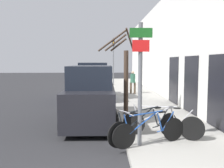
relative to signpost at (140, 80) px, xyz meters
name	(u,v)px	position (x,y,z in m)	size (l,w,h in m)	color
ground_plane	(97,103)	(-1.37, 7.66, -1.93)	(80.00, 80.00, 0.00)	#28282B
sidewalk_curb	(135,95)	(1.23, 10.46, -1.85)	(3.20, 32.00, 0.15)	#9E9B93
building_facade	(161,49)	(2.98, 10.37, 1.30)	(0.23, 32.00, 6.50)	silver
signpost	(140,80)	(0.00, 0.00, 0.00)	(0.59, 0.13, 3.27)	#595B60
bicycle_0	(150,131)	(0.28, 0.00, -1.39)	(2.08, 0.89, 0.92)	black
bicycle_1	(146,127)	(0.21, 0.32, -1.37)	(2.19, 1.45, 0.96)	black
bicycle_2	(162,124)	(0.76, 0.67, -1.37)	(2.25, 0.98, 0.96)	black
parked_car_0	(91,98)	(-1.44, 2.92, -0.90)	(2.02, 4.42, 2.25)	black
parked_car_1	(93,83)	(-1.63, 8.90, -0.88)	(2.18, 4.86, 2.34)	navy
pedestrian_near	(133,81)	(1.11, 10.88, -0.85)	(0.42, 0.36, 1.60)	#4C3D2D
street_tree	(124,74)	(-0.07, 4.06, -0.05)	(1.65, 0.75, 3.67)	#3D2D23
traffic_light	(113,55)	(0.00, 17.20, 1.11)	(0.20, 0.30, 4.50)	#595B60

